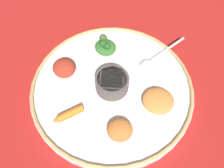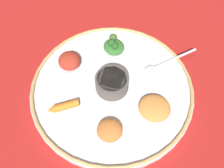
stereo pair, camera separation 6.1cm
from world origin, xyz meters
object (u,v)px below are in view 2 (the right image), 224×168
(spoon, at_px, (162,64))
(greens_pile, at_px, (114,45))
(center_bowl, at_px, (112,82))
(carrot_near_spoon, at_px, (64,106))

(spoon, height_order, greens_pile, greens_pile)
(center_bowl, bearing_deg, greens_pile, 124.61)
(greens_pile, xyz_separation_m, carrot_near_spoon, (0.01, -0.21, -0.01))
(spoon, distance_m, carrot_near_spoon, 0.28)
(greens_pile, distance_m, carrot_near_spoon, 0.22)
(center_bowl, bearing_deg, carrot_near_spoon, -116.24)
(spoon, bearing_deg, center_bowl, -115.77)
(spoon, xyz_separation_m, greens_pile, (-0.13, -0.03, 0.01))
(center_bowl, relative_size, carrot_near_spoon, 1.16)
(center_bowl, height_order, carrot_near_spoon, center_bowl)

